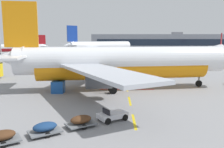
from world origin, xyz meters
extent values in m
plane|color=gray|center=(40.00, 40.00, 0.00)|extent=(400.00, 400.00, 0.00)
cube|color=yellow|center=(18.00, 8.44, 0.00)|extent=(0.24, 4.00, 0.01)
cube|color=yellow|center=(18.00, 15.42, 0.00)|extent=(0.24, 4.00, 0.01)
cube|color=yellow|center=(18.00, 22.65, 0.00)|extent=(0.24, 4.00, 0.01)
cube|color=yellow|center=(18.00, 28.97, 0.00)|extent=(0.24, 4.00, 0.01)
cube|color=yellow|center=(18.00, 36.12, 0.00)|extent=(0.24, 4.00, 0.01)
cube|color=yellow|center=(18.00, 43.22, 0.00)|extent=(0.24, 4.00, 0.01)
cube|color=yellow|center=(18.00, 48.96, 0.00)|extent=(0.24, 4.00, 0.01)
cube|color=yellow|center=(18.00, 55.00, 0.00)|extent=(0.24, 4.00, 0.01)
cube|color=yellow|center=(18.00, 61.81, 0.00)|extent=(0.24, 4.00, 0.01)
cube|color=yellow|center=(18.00, 67.91, 0.00)|extent=(0.24, 4.00, 0.01)
cube|color=yellow|center=(18.00, 75.15, 0.00)|extent=(0.24, 4.00, 0.01)
cube|color=yellow|center=(18.00, 80.99, 0.00)|extent=(0.24, 4.00, 0.01)
cube|color=yellow|center=(18.00, 88.35, 0.00)|extent=(0.24, 4.00, 0.01)
cube|color=#B21414|center=(18.00, 22.00, 0.00)|extent=(8.00, 0.40, 0.01)
cylinder|color=white|center=(17.45, 22.22, 4.30)|extent=(30.31, 8.72, 3.80)
cylinder|color=orange|center=(17.45, 22.22, 3.26)|extent=(24.74, 7.49, 3.50)
cone|color=white|center=(32.29, 24.71, 4.30)|extent=(4.07, 4.25, 3.72)
cone|color=white|center=(1.91, 19.62, 4.78)|extent=(4.68, 3.88, 3.23)
cube|color=#192333|center=(31.26, 24.53, 4.97)|extent=(2.05, 3.08, 0.60)
cube|color=orange|center=(3.64, 19.91, 9.20)|extent=(4.40, 1.08, 6.00)
cube|color=white|center=(2.42, 22.95, 5.06)|extent=(4.21, 6.84, 0.24)
cube|color=white|center=(3.48, 16.64, 5.06)|extent=(4.21, 6.84, 0.24)
cube|color=#B7BCC6|center=(12.12, 29.95, 3.83)|extent=(7.62, 17.57, 0.36)
cube|color=#B7BCC6|center=(14.93, 13.18, 3.83)|extent=(12.40, 17.21, 0.36)
cylinder|color=#4C4F54|center=(12.47, 26.96, 2.38)|extent=(3.50, 2.60, 2.10)
cylinder|color=black|center=(14.05, 27.23, 2.38)|extent=(0.41, 1.78, 1.79)
cylinder|color=#4C4F54|center=(14.29, 16.11, 2.38)|extent=(3.50, 2.60, 2.10)
cylinder|color=black|center=(15.87, 16.38, 2.38)|extent=(0.41, 1.78, 1.79)
cylinder|color=gray|center=(29.18, 24.19, 1.83)|extent=(0.28, 0.28, 2.67)
cylinder|color=black|center=(29.18, 24.19, 0.50)|extent=(1.02, 0.44, 0.99)
cylinder|color=gray|center=(15.05, 24.45, 1.86)|extent=(0.28, 0.28, 2.61)
cylinder|color=black|center=(14.99, 24.80, 0.55)|extent=(1.14, 0.53, 1.10)
cylinder|color=black|center=(15.10, 24.11, 0.55)|extent=(1.14, 0.53, 1.10)
cylinder|color=gray|center=(15.91, 19.33, 1.86)|extent=(0.28, 0.28, 2.61)
cylinder|color=black|center=(15.85, 19.67, 0.55)|extent=(1.14, 0.53, 1.10)
cylinder|color=black|center=(15.96, 18.98, 0.55)|extent=(1.14, 0.53, 1.10)
cylinder|color=white|center=(-33.12, 107.26, 3.42)|extent=(23.35, 11.79, 3.02)
cylinder|color=maroon|center=(-33.12, 107.26, 2.59)|extent=(19.12, 9.90, 2.78)
cone|color=white|center=(-21.50, 111.96, 3.80)|extent=(4.06, 3.64, 2.57)
cube|color=maroon|center=(-22.79, 111.44, 7.32)|extent=(3.35, 1.58, 4.78)
cube|color=white|center=(-21.31, 109.29, 4.03)|extent=(4.27, 5.68, 0.19)
cube|color=white|center=(-23.23, 114.01, 4.03)|extent=(4.27, 5.68, 0.19)
cube|color=#B7BCC6|center=(-27.65, 102.17, 3.04)|extent=(4.46, 13.70, 0.29)
cube|color=#B7BCC6|center=(-32.72, 114.72, 3.04)|extent=(11.81, 12.69, 0.29)
cylinder|color=#4C4F54|center=(-28.43, 104.43, 1.89)|extent=(2.99, 2.51, 1.67)
cylinder|color=black|center=(-29.61, 103.95, 1.89)|extent=(0.62, 1.35, 1.42)
cylinder|color=#4C4F54|center=(-31.72, 112.55, 1.89)|extent=(2.99, 2.51, 1.67)
cylinder|color=black|center=(-32.90, 112.07, 1.89)|extent=(0.62, 1.35, 1.42)
cylinder|color=gray|center=(-41.90, 103.70, 1.45)|extent=(0.22, 0.22, 2.12)
cylinder|color=black|center=(-41.90, 103.70, 0.39)|extent=(0.81, 0.50, 0.79)
cylinder|color=gray|center=(-30.87, 105.94, 1.48)|extent=(0.22, 0.22, 2.08)
cylinder|color=black|center=(-30.76, 105.68, 0.44)|extent=(0.92, 0.59, 0.88)
cylinder|color=black|center=(-30.97, 106.20, 0.44)|extent=(0.92, 0.59, 0.88)
cylinder|color=gray|center=(-32.42, 109.77, 1.48)|extent=(0.22, 0.22, 2.08)
cylinder|color=black|center=(-32.31, 109.52, 0.44)|extent=(0.92, 0.59, 0.88)
cylinder|color=black|center=(-32.52, 110.03, 0.44)|extent=(0.92, 0.59, 0.88)
cylinder|color=white|center=(58.28, 84.93, 3.58)|extent=(14.58, 23.58, 3.16)
cylinder|color=maroon|center=(58.28, 84.93, 2.71)|extent=(12.16, 19.35, 2.91)
cone|color=white|center=(52.39, 73.88, 3.58)|extent=(4.10, 4.03, 3.10)
cone|color=white|center=(64.45, 96.49, 3.97)|extent=(4.02, 4.35, 2.69)
cube|color=#192333|center=(52.80, 74.65, 4.13)|extent=(2.72, 2.29, 0.50)
cube|color=maroon|center=(63.76, 95.21, 7.65)|extent=(1.99, 3.37, 4.99)
cube|color=white|center=(61.69, 96.98, 4.21)|extent=(5.95, 4.86, 0.20)
cube|color=#B7BCC6|center=(53.60, 91.18, 3.18)|extent=(14.59, 6.11, 0.30)
cylinder|color=#4C4F54|center=(55.86, 90.11, 1.98)|extent=(2.79, 3.17, 1.75)
cylinder|color=black|center=(55.23, 88.94, 1.98)|extent=(1.36, 0.79, 1.49)
cylinder|color=gray|center=(53.62, 76.20, 1.52)|extent=(0.23, 0.23, 2.22)
cylinder|color=black|center=(53.62, 76.20, 0.41)|extent=(0.59, 0.84, 0.82)
cylinder|color=gray|center=(60.97, 85.38, 1.54)|extent=(0.23, 0.23, 2.17)
cylinder|color=black|center=(60.71, 85.52, 0.46)|extent=(0.69, 0.94, 0.92)
cylinder|color=gray|center=(57.15, 87.42, 1.54)|extent=(0.23, 0.23, 2.17)
cylinder|color=black|center=(57.41, 87.28, 0.46)|extent=(0.69, 0.94, 0.92)
cylinder|color=black|center=(56.90, 87.56, 0.46)|extent=(0.69, 0.94, 0.92)
cylinder|color=white|center=(9.95, 90.64, 4.47)|extent=(26.19, 23.58, 3.95)
cylinder|color=navy|center=(9.95, 90.64, 3.39)|extent=(21.59, 19.51, 3.64)
cone|color=white|center=(21.74, 100.94, 4.47)|extent=(5.29, 5.31, 3.87)
cone|color=white|center=(-2.39, 79.86, 4.97)|extent=(5.50, 5.41, 3.36)
cube|color=#192333|center=(20.92, 100.22, 5.17)|extent=(3.20, 3.33, 0.62)
cube|color=navy|center=(-1.02, 81.06, 9.57)|extent=(3.69, 3.29, 6.24)
cube|color=white|center=(-3.76, 83.08, 5.26)|extent=(6.89, 7.21, 0.25)
cube|color=white|center=(0.62, 78.07, 5.26)|extent=(6.89, 7.21, 0.25)
cube|color=#B7BCC6|center=(1.02, 94.58, 3.98)|extent=(11.22, 18.28, 0.37)
cube|color=#B7BCC6|center=(12.65, 81.26, 3.98)|extent=(17.85, 13.07, 0.37)
cylinder|color=#4C4F54|center=(2.95, 92.13, 2.47)|extent=(3.95, 3.84, 2.19)
cylinder|color=black|center=(4.21, 93.22, 2.47)|extent=(1.32, 1.48, 1.86)
cylinder|color=#4C4F54|center=(10.48, 83.50, 2.47)|extent=(3.95, 3.84, 2.19)
cylinder|color=black|center=(11.74, 84.60, 2.47)|extent=(1.32, 1.48, 1.86)
cylinder|color=gray|center=(19.27, 98.78, 1.90)|extent=(0.29, 0.29, 2.77)
cylinder|color=black|center=(19.27, 98.78, 0.52)|extent=(0.97, 0.90, 1.03)
cylinder|color=gray|center=(6.60, 91.31, 1.93)|extent=(0.29, 0.29, 2.72)
cylinder|color=black|center=(6.36, 91.58, 0.57)|extent=(1.10, 1.03, 1.14)
cylinder|color=black|center=(6.84, 91.03, 0.57)|extent=(1.10, 1.03, 1.14)
cylinder|color=gray|center=(10.16, 87.23, 1.93)|extent=(0.29, 0.29, 2.72)
cylinder|color=black|center=(9.92, 87.51, 0.57)|extent=(1.10, 1.03, 1.14)
cylinder|color=black|center=(10.40, 86.96, 0.57)|extent=(1.10, 1.03, 1.14)
cube|color=black|center=(31.58, 40.77, 0.74)|extent=(7.39, 4.24, 0.60)
cube|color=silver|center=(29.36, 41.40, 1.59)|extent=(2.92, 2.87, 1.10)
cube|color=#192333|center=(28.25, 41.72, 1.69)|extent=(0.59, 1.86, 0.64)
cube|color=#B7BCC6|center=(32.52, 40.50, 2.09)|extent=(5.24, 3.62, 2.10)
cylinder|color=black|center=(29.09, 40.23, 0.48)|extent=(1.00, 0.53, 0.96)
cylinder|color=black|center=(29.76, 42.54, 0.48)|extent=(1.00, 0.53, 0.96)
cylinder|color=black|center=(33.40, 39.00, 0.48)|extent=(1.00, 0.53, 0.96)
cylinder|color=black|center=(34.06, 41.30, 0.48)|extent=(1.00, 0.53, 0.96)
cube|color=silver|center=(16.06, 8.79, 0.46)|extent=(2.94, 2.61, 0.44)
cube|color=black|center=(15.52, 8.43, 0.86)|extent=(0.72, 1.00, 0.56)
cylinder|color=black|center=(16.43, 9.87, 0.28)|extent=(0.57, 0.46, 0.56)
cylinder|color=black|center=(17.21, 8.71, 0.28)|extent=(0.57, 0.46, 0.56)
cylinder|color=black|center=(14.92, 8.86, 0.28)|extent=(0.57, 0.46, 0.56)
cylinder|color=black|center=(15.69, 7.70, 0.28)|extent=(0.57, 0.46, 0.56)
cube|color=slate|center=(13.48, 7.07, 0.28)|extent=(2.83, 2.58, 0.12)
ellipsoid|color=#4C2D19|center=(13.48, 7.07, 0.66)|extent=(2.18, 2.01, 0.64)
cylinder|color=black|center=(13.11, 7.63, 0.22)|extent=(0.44, 0.36, 0.44)
cylinder|color=black|center=(13.86, 6.51, 0.22)|extent=(0.44, 0.36, 0.44)
cube|color=slate|center=(10.99, 5.40, 0.28)|extent=(2.83, 2.58, 0.12)
ellipsoid|color=navy|center=(10.99, 5.40, 0.66)|extent=(2.18, 2.01, 0.64)
cylinder|color=black|center=(10.61, 5.96, 0.22)|extent=(0.44, 0.36, 0.44)
cylinder|color=black|center=(11.36, 4.84, 0.22)|extent=(0.44, 0.36, 0.44)
cube|color=slate|center=(8.49, 3.74, 0.28)|extent=(2.83, 2.58, 0.12)
ellipsoid|color=#4C2D19|center=(8.49, 3.74, 0.66)|extent=(2.18, 2.01, 0.64)
cylinder|color=black|center=(8.12, 4.30, 0.22)|extent=(0.44, 0.36, 0.44)
cylinder|color=black|center=(8.87, 3.18, 0.22)|extent=(0.44, 0.36, 0.44)
cube|color=#194C9E|center=(8.46, 19.63, 0.80)|extent=(1.62, 1.58, 1.60)
cube|color=silver|center=(8.46, 19.63, 0.80)|extent=(1.62, 0.06, 1.36)
cylinder|color=slate|center=(-22.69, 66.65, 0.30)|extent=(0.70, 0.70, 0.60)
cube|color=gray|center=(42.55, 138.17, 5.18)|extent=(81.54, 26.54, 10.37)
cube|color=#192333|center=(42.55, 124.84, 5.70)|extent=(75.01, 0.12, 3.73)
cube|color=gray|center=(54.78, 138.17, 11.17)|extent=(6.00, 5.00, 1.60)
camera|label=1|loc=(16.41, -11.34, 7.20)|focal=37.22mm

